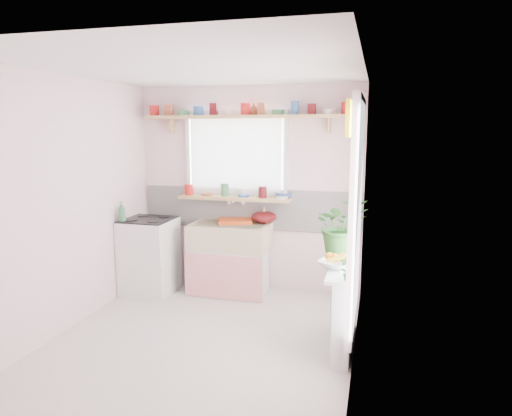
# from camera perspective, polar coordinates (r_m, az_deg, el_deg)

# --- Properties ---
(room) EXTENTS (3.20, 3.20, 3.20)m
(room) POSITION_cam_1_polar(r_m,az_deg,el_deg) (4.78, 4.26, 2.50)
(room) COLOR beige
(room) RESTS_ON ground
(sink_unit) EXTENTS (0.95, 0.65, 1.11)m
(sink_unit) POSITION_cam_1_polar(r_m,az_deg,el_deg) (5.59, -3.26, -6.24)
(sink_unit) COLOR white
(sink_unit) RESTS_ON ground
(cooker) EXTENTS (0.58, 0.58, 0.93)m
(cooker) POSITION_cam_1_polar(r_m,az_deg,el_deg) (5.73, -13.16, -5.79)
(cooker) COLOR white
(cooker) RESTS_ON ground
(radiator_ledge) EXTENTS (0.22, 0.95, 0.78)m
(radiator_ledge) POSITION_cam_1_polar(r_m,az_deg,el_deg) (4.31, 10.95, -11.89)
(radiator_ledge) COLOR white
(radiator_ledge) RESTS_ON ground
(windowsill) EXTENTS (1.40, 0.22, 0.04)m
(windowsill) POSITION_cam_1_polar(r_m,az_deg,el_deg) (5.61, -2.74, 1.24)
(windowsill) COLOR tan
(windowsill) RESTS_ON room
(pine_shelf) EXTENTS (2.52, 0.24, 0.04)m
(pine_shelf) POSITION_cam_1_polar(r_m,az_deg,el_deg) (5.49, -1.34, 11.33)
(pine_shelf) COLOR tan
(pine_shelf) RESTS_ON room
(shelf_crockery) EXTENTS (2.47, 0.11, 0.12)m
(shelf_crockery) POSITION_cam_1_polar(r_m,az_deg,el_deg) (5.50, -1.53, 12.10)
(shelf_crockery) COLOR red
(shelf_crockery) RESTS_ON pine_shelf
(sill_crockery) EXTENTS (1.35, 0.11, 0.12)m
(sill_crockery) POSITION_cam_1_polar(r_m,az_deg,el_deg) (5.61, -3.23, 2.01)
(sill_crockery) COLOR red
(sill_crockery) RESTS_ON windowsill
(dish_tray) EXTENTS (0.48, 0.41, 0.04)m
(dish_tray) POSITION_cam_1_polar(r_m,az_deg,el_deg) (5.58, -2.63, -1.61)
(dish_tray) COLOR #D74613
(dish_tray) RESTS_ON sink_unit
(colander) EXTENTS (0.32, 0.32, 0.14)m
(colander) POSITION_cam_1_polar(r_m,az_deg,el_deg) (5.56, 1.02, -1.12)
(colander) COLOR #570E13
(colander) RESTS_ON sink_unit
(jade_plant) EXTENTS (0.62, 0.59, 0.56)m
(jade_plant) POSITION_cam_1_polar(r_m,az_deg,el_deg) (4.51, 10.52, -2.18)
(jade_plant) COLOR #2B5D25
(jade_plant) RESTS_ON radiator_ledge
(fruit_bowl) EXTENTS (0.36, 0.36, 0.07)m
(fruit_bowl) POSITION_cam_1_polar(r_m,az_deg,el_deg) (4.10, 9.82, -6.91)
(fruit_bowl) COLOR white
(fruit_bowl) RESTS_ON radiator_ledge
(herb_pot) EXTENTS (0.11, 0.08, 0.19)m
(herb_pot) POSITION_cam_1_polar(r_m,az_deg,el_deg) (3.77, 11.23, -7.46)
(herb_pot) COLOR #245A26
(herb_pot) RESTS_ON radiator_ledge
(soap_bottle_sink) EXTENTS (0.11, 0.11, 0.19)m
(soap_bottle_sink) POSITION_cam_1_polar(r_m,az_deg,el_deg) (5.56, 1.02, -0.87)
(soap_bottle_sink) COLOR #F9E16E
(soap_bottle_sink) RESTS_ON sink_unit
(sill_cup) EXTENTS (0.14, 0.14, 0.09)m
(sill_cup) POSITION_cam_1_polar(r_m,az_deg,el_deg) (5.63, -1.75, 1.95)
(sill_cup) COLOR beige
(sill_cup) RESTS_ON windowsill
(sill_bowl) EXTENTS (0.26, 0.26, 0.07)m
(sill_bowl) POSITION_cam_1_polar(r_m,az_deg,el_deg) (5.50, 3.47, 1.63)
(sill_bowl) COLOR #2D4D95
(sill_bowl) RESTS_ON windowsill
(shelf_vase) EXTENTS (0.14, 0.14, 0.14)m
(shelf_vase) POSITION_cam_1_polar(r_m,az_deg,el_deg) (5.53, -0.27, 12.26)
(shelf_vase) COLOR brown
(shelf_vase) RESTS_ON pine_shelf
(cooker_bottle) EXTENTS (0.09, 0.09, 0.23)m
(cooker_bottle) POSITION_cam_1_polar(r_m,az_deg,el_deg) (5.53, -16.45, -0.42)
(cooker_bottle) COLOR #3F7E51
(cooker_bottle) RESTS_ON cooker
(fruit) EXTENTS (0.20, 0.14, 0.10)m
(fruit) POSITION_cam_1_polar(r_m,az_deg,el_deg) (4.09, 9.93, -6.10)
(fruit) COLOR orange
(fruit) RESTS_ON fruit_bowl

